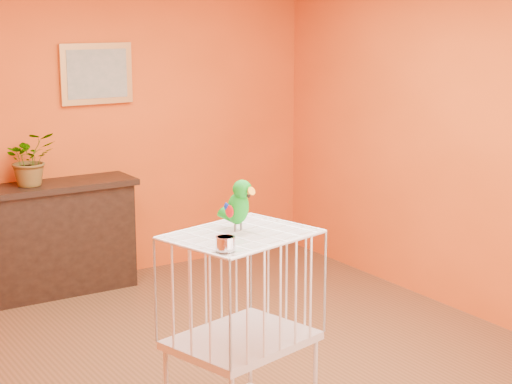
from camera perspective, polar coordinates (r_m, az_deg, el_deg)
ground at (r=5.69m, az=-1.35°, el=-11.50°), size 4.50×4.50×0.00m
room_shell at (r=5.26m, az=-1.44°, el=4.51°), size 4.50×4.50×4.50m
console_cabinet at (r=7.12m, az=-12.88°, el=-2.98°), size 1.23×0.44×0.91m
potted_plant at (r=6.89m, az=-14.71°, el=1.72°), size 0.40×0.44×0.33m
framed_picture at (r=7.22m, az=-10.58°, el=7.76°), size 0.62×0.04×0.50m
birdcage at (r=4.67m, az=-0.97°, el=-9.19°), size 0.84×0.72×1.12m
feed_cup at (r=4.18m, az=-2.05°, el=-3.44°), size 0.10×0.10×0.07m
parrot at (r=4.53m, az=-1.19°, el=-0.83°), size 0.15×0.26×0.28m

